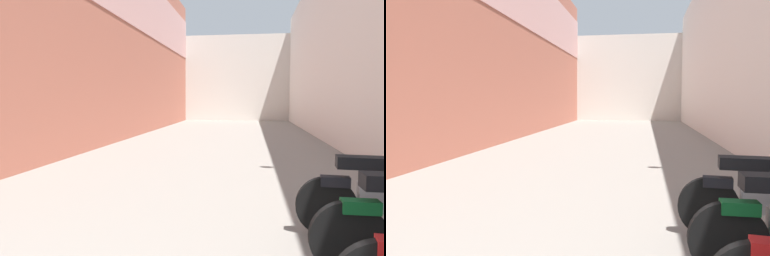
{
  "view_description": "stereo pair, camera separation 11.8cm",
  "coord_description": "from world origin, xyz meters",
  "views": [
    {
      "loc": [
        0.95,
        1.47,
        1.38
      ],
      "look_at": [
        0.01,
        7.42,
        0.92
      ],
      "focal_mm": 35.14,
      "sensor_mm": 36.0,
      "label": 1
    },
    {
      "loc": [
        1.06,
        1.49,
        1.38
      ],
      "look_at": [
        0.01,
        7.42,
        0.92
      ],
      "focal_mm": 35.14,
      "sensor_mm": 36.0,
      "label": 2
    }
  ],
  "objects": [
    {
      "name": "building_far_end",
      "position": [
        0.0,
        26.59,
        2.72
      ],
      "size": [
        9.56,
        2.0,
        5.43
      ],
      "primitive_type": "cube",
      "color": "beige",
      "rests_on": "ground"
    },
    {
      "name": "building_left",
      "position": [
        -3.47,
        12.75,
        3.61
      ],
      "size": [
        0.45,
        25.59,
        7.13
      ],
      "color": "#B76651",
      "rests_on": "ground"
    },
    {
      "name": "building_right",
      "position": [
        3.48,
        12.79,
        3.14
      ],
      "size": [
        0.45,
        25.59,
        6.29
      ],
      "color": "silver",
      "rests_on": "ground"
    },
    {
      "name": "ground_plane",
      "position": [
        0.0,
        10.79,
        0.0
      ],
      "size": [
        41.59,
        41.59,
        0.0
      ],
      "primitive_type": "plane",
      "color": "gray"
    }
  ]
}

